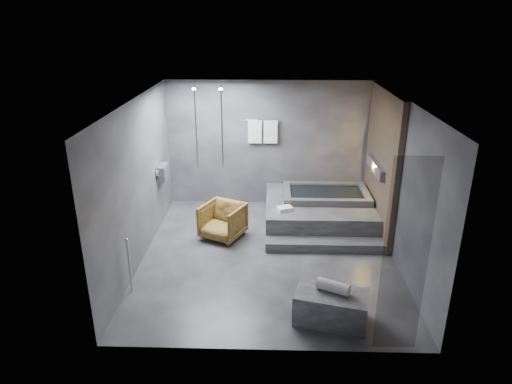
{
  "coord_description": "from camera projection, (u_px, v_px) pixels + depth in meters",
  "views": [
    {
      "loc": [
        0.01,
        -7.3,
        4.11
      ],
      "look_at": [
        -0.23,
        0.3,
        1.12
      ],
      "focal_mm": 32.0,
      "sensor_mm": 36.0,
      "label": 1
    }
  ],
  "objects": [
    {
      "name": "tub_step",
      "position": [
        325.0,
        245.0,
        8.49
      ],
      "size": [
        2.2,
        0.36,
        0.18
      ],
      "primitive_type": "cube",
      "color": "#2D2D2F",
      "rests_on": "ground"
    },
    {
      "name": "rolled_towel",
      "position": [
        333.0,
        287.0,
        6.39
      ],
      "size": [
        0.49,
        0.36,
        0.17
      ],
      "primitive_type": "cylinder",
      "rotation": [
        0.0,
        1.57,
        -0.47
      ],
      "color": "silver",
      "rests_on": "concrete_bench"
    },
    {
      "name": "deck_towel",
      "position": [
        285.0,
        209.0,
        8.94
      ],
      "size": [
        0.34,
        0.29,
        0.07
      ],
      "primitive_type": "cube",
      "rotation": [
        0.0,
        0.0,
        0.37
      ],
      "color": "white",
      "rests_on": "tub_deck"
    },
    {
      "name": "tub_deck",
      "position": [
        319.0,
        211.0,
        9.53
      ],
      "size": [
        2.2,
        2.0,
        0.5
      ],
      "primitive_type": "cube",
      "color": "#2D2D2F",
      "rests_on": "ground"
    },
    {
      "name": "concrete_bench",
      "position": [
        331.0,
        307.0,
        6.46
      ],
      "size": [
        1.12,
        0.79,
        0.46
      ],
      "primitive_type": "cube",
      "rotation": [
        0.0,
        0.0,
        -0.25
      ],
      "color": "#38383B",
      "rests_on": "ground"
    },
    {
      "name": "driftwood_chair",
      "position": [
        223.0,
        221.0,
        8.86
      ],
      "size": [
        0.99,
        1.0,
        0.69
      ],
      "primitive_type": "imported",
      "rotation": [
        0.0,
        0.0,
        -0.44
      ],
      "color": "#483112",
      "rests_on": "ground"
    },
    {
      "name": "room",
      "position": [
        292.0,
        161.0,
        7.88
      ],
      "size": [
        5.0,
        5.04,
        2.82
      ],
      "color": "#28282A",
      "rests_on": "ground"
    }
  ]
}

